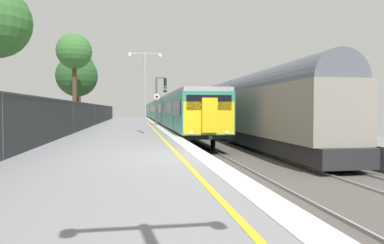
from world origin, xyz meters
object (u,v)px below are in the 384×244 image
background_tree_left (77,77)px  background_tree_back (80,69)px  speed_limit_sign (157,105)px  commuter_train_at_platform (163,111)px  platform_lamp_mid (145,85)px  background_tree_centre (74,53)px  freight_train_adjacent_track (202,108)px  signal_gantry (159,95)px

background_tree_left → background_tree_back: 5.23m
speed_limit_sign → commuter_train_at_platform: bearing=83.5°
speed_limit_sign → platform_lamp_mid: (-1.35, -10.89, 1.09)m
commuter_train_at_platform → background_tree_centre: bearing=-121.5°
commuter_train_at_platform → freight_train_adjacent_track: freight_train_adjacent_track is taller
commuter_train_at_platform → background_tree_left: 14.10m
freight_train_adjacent_track → background_tree_back: 15.44m
speed_limit_sign → background_tree_centre: size_ratio=0.35×
platform_lamp_mid → background_tree_left: background_tree_left is taller
signal_gantry → background_tree_centre: size_ratio=0.55×
speed_limit_sign → background_tree_centre: bearing=170.7°
background_tree_centre → freight_train_adjacent_track: bearing=29.4°
freight_train_adjacent_track → background_tree_back: (-14.33, 3.31, 4.70)m
speed_limit_sign → background_tree_centre: background_tree_centre is taller
signal_gantry → background_tree_left: background_tree_left is taller
signal_gantry → background_tree_centre: 8.68m
signal_gantry → commuter_train_at_platform: bearing=84.1°
speed_limit_sign → platform_lamp_mid: platform_lamp_mid is taller
signal_gantry → background_tree_back: 13.59m
platform_lamp_mid → background_tree_back: 24.21m
speed_limit_sign → background_tree_left: 11.12m
freight_train_adjacent_track → platform_lamp_mid: (-7.20, -19.58, 1.33)m
speed_limit_sign → background_tree_back: background_tree_back is taller
signal_gantry → background_tree_left: size_ratio=0.64×
speed_limit_sign → background_tree_back: 15.35m
signal_gantry → speed_limit_sign: size_ratio=1.58×
signal_gantry → speed_limit_sign: (-0.39, -2.29, -1.04)m
background_tree_back → commuter_train_at_platform: bearing=22.7°
background_tree_centre → background_tree_back: 10.84m
commuter_train_at_platform → background_tree_centre: size_ratio=7.42×
freight_train_adjacent_track → background_tree_left: size_ratio=8.13×
background_tree_centre → speed_limit_sign: bearing=-9.3°
signal_gantry → background_tree_left: bearing=151.0°
freight_train_adjacent_track → background_tree_back: size_ratio=7.07×
freight_train_adjacent_track → background_tree_left: (-13.95, -1.70, 3.27)m
signal_gantry → background_tree_left: (-8.48, 4.70, 1.99)m
speed_limit_sign → freight_train_adjacent_track: bearing=56.1°
freight_train_adjacent_track → background_tree_back: bearing=167.0°
commuter_train_at_platform → signal_gantry: bearing=-95.9°
freight_train_adjacent_track → background_tree_centre: (-13.26, -7.48, 4.96)m
freight_train_adjacent_track → signal_gantry: bearing=-130.5°
background_tree_back → freight_train_adjacent_track: bearing=-13.0°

